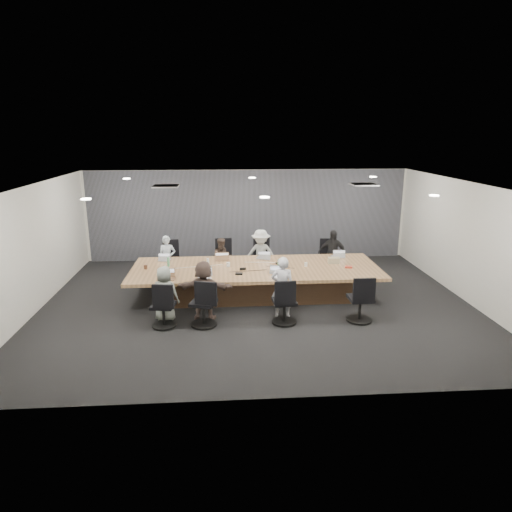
{
  "coord_description": "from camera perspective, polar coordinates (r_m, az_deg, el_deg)",
  "views": [
    {
      "loc": [
        -0.76,
        -10.09,
        3.94
      ],
      "look_at": [
        0.0,
        0.4,
        1.05
      ],
      "focal_mm": 32.0,
      "sensor_mm": 36.0,
      "label": 1
    }
  ],
  "objects": [
    {
      "name": "person_5",
      "position": [
        9.82,
        -6.54,
        -4.28
      ],
      "size": [
        1.26,
        0.55,
        1.31
      ],
      "primitive_type": "imported",
      "rotation": [
        0.0,
        0.0,
        3.01
      ],
      "color": "brown",
      "rests_on": "ground"
    },
    {
      "name": "bottle_green_left",
      "position": [
        11.34,
        -10.9,
        -0.73
      ],
      "size": [
        0.06,
        0.06,
        0.22
      ],
      "primitive_type": "cylinder",
      "rotation": [
        0.0,
        0.0,
        0.0
      ],
      "color": "#4E9865",
      "rests_on": "conference_table"
    },
    {
      "name": "person_4",
      "position": [
        9.91,
        -11.33,
        -4.64
      ],
      "size": [
        0.66,
        0.51,
        1.2
      ],
      "primitive_type": "imported",
      "rotation": [
        0.0,
        0.0,
        2.91
      ],
      "color": "gray",
      "rests_on": "ground"
    },
    {
      "name": "wall_back",
      "position": [
        14.34,
        -1.04,
        5.16
      ],
      "size": [
        10.0,
        0.0,
        2.8
      ],
      "primitive_type": "cube",
      "rotation": [
        1.57,
        0.0,
        0.0
      ],
      "color": "beige",
      "rests_on": "ground"
    },
    {
      "name": "chair_2",
      "position": [
        12.82,
        0.47,
        -0.49
      ],
      "size": [
        0.74,
        0.74,
        0.88
      ],
      "primitive_type": null,
      "rotation": [
        0.0,
        0.0,
        3.44
      ],
      "color": "black",
      "rests_on": "ground"
    },
    {
      "name": "bottle_clear",
      "position": [
        11.16,
        -6.03,
        -0.82
      ],
      "size": [
        0.07,
        0.07,
        0.21
      ],
      "primitive_type": "cylinder",
      "rotation": [
        0.0,
        0.0,
        -0.18
      ],
      "color": "silver",
      "rests_on": "conference_table"
    },
    {
      "name": "canvas_bag",
      "position": [
        11.57,
        9.69,
        -0.54
      ],
      "size": [
        0.28,
        0.18,
        0.15
      ],
      "primitive_type": "cube",
      "rotation": [
        0.0,
        0.0,
        -0.04
      ],
      "color": "tan",
      "rests_on": "conference_table"
    },
    {
      "name": "conference_table",
      "position": [
        11.19,
        -0.04,
        -3.07
      ],
      "size": [
        6.0,
        2.2,
        0.74
      ],
      "color": "#4F3522",
      "rests_on": "ground"
    },
    {
      "name": "chair_0",
      "position": [
        12.88,
        -10.81,
        -0.82
      ],
      "size": [
        0.66,
        0.66,
        0.82
      ],
      "primitive_type": null,
      "rotation": [
        0.0,
        0.0,
        3.35
      ],
      "color": "black",
      "rests_on": "ground"
    },
    {
      "name": "floor",
      "position": [
        10.86,
        0.15,
        -5.91
      ],
      "size": [
        10.0,
        8.0,
        0.0
      ],
      "primitive_type": "cube",
      "color": "black",
      "rests_on": "ground"
    },
    {
      "name": "laptop_1",
      "position": [
        11.83,
        -4.21,
        -0.33
      ],
      "size": [
        0.37,
        0.27,
        0.02
      ],
      "primitive_type": "cube",
      "rotation": [
        0.0,
        0.0,
        3.21
      ],
      "color": "#8C6647",
      "rests_on": "conference_table"
    },
    {
      "name": "laptop_4",
      "position": [
        10.38,
        -11.01,
        -2.84
      ],
      "size": [
        0.36,
        0.25,
        0.02
      ],
      "primitive_type": "cube",
      "rotation": [
        0.0,
        0.0,
        -0.05
      ],
      "color": "#8C6647",
      "rests_on": "conference_table"
    },
    {
      "name": "stapler",
      "position": [
        10.87,
        -1.66,
        -1.61
      ],
      "size": [
        0.15,
        0.06,
        0.06
      ],
      "primitive_type": "cube",
      "rotation": [
        0.0,
        0.0,
        0.19
      ],
      "color": "black",
      "rests_on": "conference_table"
    },
    {
      "name": "ceiling",
      "position": [
        10.18,
        0.16,
        8.94
      ],
      "size": [
        10.0,
        8.0,
        0.0
      ],
      "primitive_type": "cube",
      "color": "white",
      "rests_on": "wall_back"
    },
    {
      "name": "curtain",
      "position": [
        14.26,
        -1.02,
        5.1
      ],
      "size": [
        9.8,
        0.04,
        2.8
      ],
      "primitive_type": "cube",
      "color": "#595A64",
      "rests_on": "ground"
    },
    {
      "name": "cup_white_near",
      "position": [
        11.22,
        6.26,
        -1.06
      ],
      "size": [
        0.09,
        0.09,
        0.09
      ],
      "primitive_type": "cylinder",
      "rotation": [
        0.0,
        0.0,
        0.28
      ],
      "color": "white",
      "rests_on": "conference_table"
    },
    {
      "name": "laptop_2",
      "position": [
        11.87,
        0.83,
        -0.23
      ],
      "size": [
        0.36,
        0.28,
        0.02
      ],
      "primitive_type": "cube",
      "rotation": [
        0.0,
        0.0,
        2.92
      ],
      "color": "#B2B2B7",
      "rests_on": "conference_table"
    },
    {
      "name": "bottle_green_right",
      "position": [
        10.81,
        2.91,
        -1.13
      ],
      "size": [
        0.09,
        0.09,
        0.27
      ],
      "primitive_type": "cylinder",
      "rotation": [
        0.0,
        0.0,
        -0.24
      ],
      "color": "#4E9865",
      "rests_on": "conference_table"
    },
    {
      "name": "cup_white_far",
      "position": [
        11.13,
        -3.49,
        -1.08
      ],
      "size": [
        0.11,
        0.11,
        0.11
      ],
      "primitive_type": "cylinder",
      "rotation": [
        0.0,
        0.0,
        -0.26
      ],
      "color": "white",
      "rests_on": "conference_table"
    },
    {
      "name": "mic_left",
      "position": [
        10.54,
        -2.14,
        -2.23
      ],
      "size": [
        0.18,
        0.13,
        0.03
      ],
      "primitive_type": "cube",
      "rotation": [
        0.0,
        0.0,
        -0.13
      ],
      "color": "black",
      "rests_on": "conference_table"
    },
    {
      "name": "chair_4",
      "position": [
        9.66,
        -11.51,
        -6.49
      ],
      "size": [
        0.62,
        0.62,
        0.79
      ],
      "primitive_type": null,
      "rotation": [
        0.0,
        0.0,
        -0.17
      ],
      "color": "black",
      "rests_on": "ground"
    },
    {
      "name": "mic_right",
      "position": [
        11.4,
        2.83,
        -0.89
      ],
      "size": [
        0.16,
        0.14,
        0.03
      ],
      "primitive_type": "cube",
      "rotation": [
        0.0,
        0.0,
        0.42
      ],
      "color": "black",
      "rests_on": "conference_table"
    },
    {
      "name": "person_0",
      "position": [
        12.49,
        -11.03,
        -0.32
      ],
      "size": [
        0.46,
        0.3,
        1.25
      ],
      "primitive_type": "imported",
      "rotation": [
        0.0,
        0.0,
        6.28
      ],
      "color": "#B2C1CD",
      "rests_on": "ground"
    },
    {
      "name": "chair_6",
      "position": [
        9.65,
        3.57,
        -6.15
      ],
      "size": [
        0.59,
        0.59,
        0.81
      ],
      "primitive_type": null,
      "rotation": [
        0.0,
        0.0,
        0.08
      ],
      "color": "black",
      "rests_on": "ground"
    },
    {
      "name": "mug_brown",
      "position": [
        11.26,
        -13.64,
        -1.33
      ],
      "size": [
        0.1,
        0.1,
        0.1
      ],
      "primitive_type": "cylinder",
      "rotation": [
        0.0,
        0.0,
        0.21
      ],
      "color": "brown",
      "rests_on": "conference_table"
    },
    {
      "name": "person_1",
      "position": [
        12.41,
        -4.2,
        -0.38
      ],
      "size": [
        0.63,
        0.53,
        1.16
      ],
      "primitive_type": "imported",
      "rotation": [
        0.0,
        0.0,
        6.46
      ],
      "color": "#3D3028",
      "rests_on": "ground"
    },
    {
      "name": "chair_5",
      "position": [
        9.57,
        -6.57,
        -6.27
      ],
      "size": [
        0.72,
        0.72,
        0.85
      ],
      "primitive_type": null,
      "rotation": [
        0.0,
        0.0,
        -0.29
      ],
      "color": "black",
      "rests_on": "ground"
    },
    {
      "name": "laptop_5",
      "position": [
        10.31,
        -6.44,
        -2.77
      ],
      "size": [
        0.32,
        0.24,
        0.02
      ],
      "primitive_type": "cube",
      "rotation": [
        0.0,
        0.0,
        0.13
      ],
      "color": "#B2B2B7",
      "rests_on": "conference_table"
    },
    {
      "name": "chair_7",
      "position": [
        9.98,
        12.9,
        -5.63
      ],
      "size": [
        0.59,
        0.59,
        0.86
      ],
      "primitive_type": null,
      "rotation": [
        0.0,
        0.0,
        0.02
      ],
      "color": "black",
      "rests_on": "ground"
    },
    {
      "name": "laptop_6",
      "position": [
        10.37,
        2.94,
        -2.57
      ],
      "size": [
        0.38,
        0.3,
        0.02
      ],
      "primitive_type": "cube",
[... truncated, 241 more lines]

